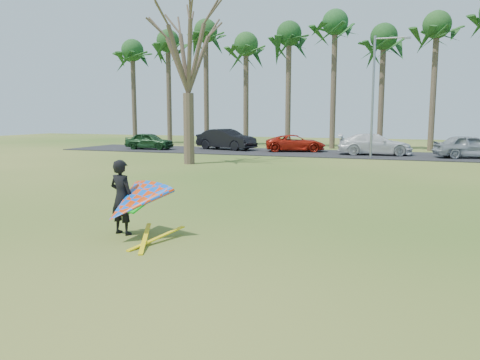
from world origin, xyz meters
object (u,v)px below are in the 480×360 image
(car_2, at_px, (295,143))
(streetlight, at_px, (376,91))
(car_0, at_px, (149,141))
(car_3, at_px, (375,144))
(car_4, at_px, (470,146))
(bare_tree_left, at_px, (188,46))
(kite_flyer, at_px, (131,202))
(car_1, at_px, (226,139))

(car_2, bearing_deg, streetlight, -139.59)
(car_0, relative_size, car_3, 0.78)
(car_0, bearing_deg, car_3, -89.29)
(car_0, relative_size, car_4, 0.89)
(bare_tree_left, distance_m, streetlight, 12.58)
(bare_tree_left, height_order, kite_flyer, bare_tree_left)
(streetlight, distance_m, car_3, 4.61)
(car_3, xyz_separation_m, kite_flyer, (-3.76, -25.72, 0.04))
(streetlight, bearing_deg, bare_tree_left, -145.43)
(streetlight, relative_size, car_3, 1.53)
(car_2, bearing_deg, kite_flyer, 167.59)
(car_0, xyz_separation_m, car_2, (12.09, 1.87, -0.04))
(streetlight, relative_size, car_4, 1.76)
(car_1, xyz_separation_m, car_4, (18.17, -1.56, -0.07))
(streetlight, relative_size, car_1, 1.55)
(car_3, bearing_deg, car_1, 77.70)
(kite_flyer, bearing_deg, car_3, 81.68)
(car_0, distance_m, car_2, 12.24)
(bare_tree_left, relative_size, car_0, 2.38)
(streetlight, distance_m, car_1, 13.21)
(streetlight, bearing_deg, car_1, 162.13)
(car_1, height_order, kite_flyer, kite_flyer)
(streetlight, distance_m, car_4, 7.44)
(bare_tree_left, height_order, car_0, bare_tree_left)
(streetlight, height_order, kite_flyer, streetlight)
(bare_tree_left, xyz_separation_m, car_4, (16.23, 9.34, -6.08))
(streetlight, bearing_deg, car_4, 21.09)
(car_1, bearing_deg, bare_tree_left, -154.47)
(streetlight, relative_size, kite_flyer, 3.35)
(bare_tree_left, relative_size, car_2, 2.06)
(bare_tree_left, bearing_deg, kite_flyer, -68.44)
(streetlight, xyz_separation_m, car_3, (-0.12, 2.82, -3.65))
(streetlight, height_order, car_1, streetlight)
(car_2, xyz_separation_m, car_3, (6.11, -1.10, 0.11))
(car_4, xyz_separation_m, kite_flyer, (-9.94, -25.24, 0.02))
(car_0, bearing_deg, car_1, -75.07)
(car_4, bearing_deg, car_1, 70.23)
(streetlight, xyz_separation_m, car_1, (-12.11, 3.90, -3.55))
(bare_tree_left, xyz_separation_m, car_3, (10.04, 9.82, -6.10))
(bare_tree_left, xyz_separation_m, kite_flyer, (6.28, -15.90, -6.06))
(car_0, distance_m, car_1, 6.49)
(car_1, relative_size, car_4, 1.13)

